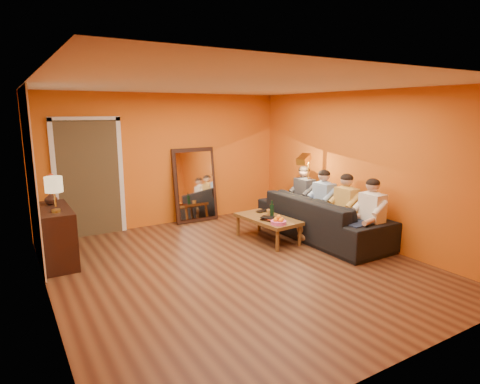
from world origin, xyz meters
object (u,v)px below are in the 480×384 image
table_lamp (55,195)px  person_far_right (304,198)px  wine_bottle (272,209)px  sideboard (56,235)px  coffee_table (268,229)px  person_mid_left (346,209)px  floor_lamp (308,193)px  person_far_left (372,216)px  mirror_frame (195,185)px  dog (306,225)px  tumbler (269,212)px  person_mid_right (324,203)px  vase (51,198)px  sofa (322,217)px  laptop (265,211)px

table_lamp → person_far_right: table_lamp is taller
wine_bottle → sideboard: bearing=166.2°
coffee_table → person_mid_left: person_mid_left is taller
wine_bottle → person_mid_left: bearing=-38.1°
floor_lamp → person_mid_left: (0.03, -0.97, -0.11)m
coffee_table → person_far_left: (1.04, -1.38, 0.40)m
mirror_frame → person_far_left: (1.58, -3.24, -0.15)m
floor_lamp → wine_bottle: size_ratio=4.65×
dog → person_far_left: bearing=-65.2°
person_mid_left → wine_bottle: bearing=141.9°
table_lamp → tumbler: (3.45, -0.36, -0.63)m
floor_lamp → person_mid_right: floor_lamp is taller
sideboard → vase: 0.58m
sofa → wine_bottle: size_ratio=8.42×
floor_lamp → person_far_right: size_ratio=1.18×
sofa → vase: (-4.24, 1.41, 0.57)m
floor_lamp → person_mid_left: floor_lamp is taller
person_far_right → sideboard: bearing=173.4°
tumbler → table_lamp: bearing=174.1°
table_lamp → dog: (3.87, -0.87, -0.80)m
coffee_table → person_far_right: 1.15m
mirror_frame → wine_bottle: size_ratio=4.90×
person_mid_right → person_far_left: bearing=-90.0°
table_lamp → laptop: 3.57m
sideboard → sofa: bearing=-15.3°
mirror_frame → table_lamp: size_ratio=2.98×
person_far_right → vase: bearing=170.2°
sofa → wine_bottle: sofa is taller
person_mid_right → wine_bottle: (-0.99, 0.23, -0.03)m
person_mid_left → laptop: size_ratio=4.08×
sideboard → person_mid_left: bearing=-20.2°
dog → person_mid_right: size_ratio=0.50×
sofa → dog: bearing=91.8°
person_mid_left → laptop: (-0.86, 1.18, -0.18)m
coffee_table → tumbler: bearing=40.2°
coffee_table → person_mid_left: (1.04, -0.83, 0.40)m
table_lamp → sofa: 4.39m
mirror_frame → laptop: size_ratio=5.08×
tumbler → vase: 3.59m
coffee_table → sofa: bearing=-27.4°
dog → tumbler: bearing=127.5°
person_mid_right → person_mid_left: bearing=-90.0°
person_mid_right → vase: size_ratio=6.27×
laptop → tumbler: bearing=-117.1°
sofa → person_mid_left: 0.52m
sofa → dog: size_ratio=4.28×
person_mid_left → tumbler: person_mid_left is taller
dog → wine_bottle: (-0.49, 0.34, 0.27)m
dog → wine_bottle: size_ratio=1.97×
dog → person_mid_right: bearing=10.5°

